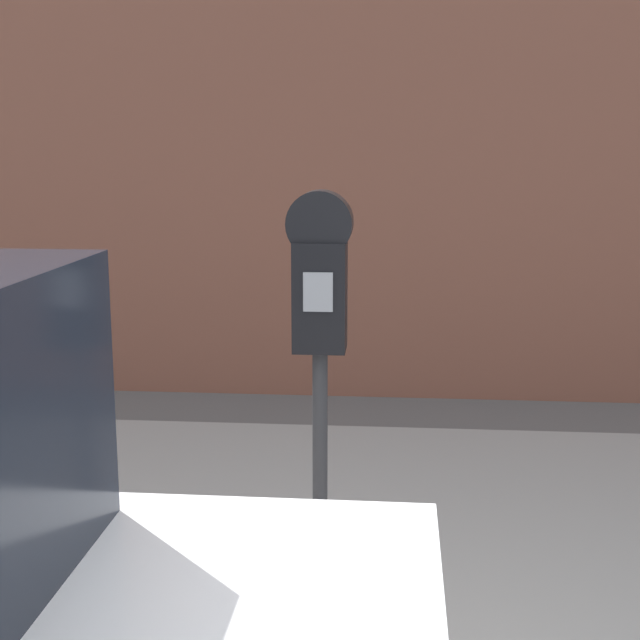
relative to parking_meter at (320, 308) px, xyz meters
The scene contains 2 objects.
sidewalk 1.65m from the parking_meter, 90.57° to the left, with size 24.00×2.80×0.13m.
parking_meter is the anchor object (origin of this frame).
Camera 1 is at (0.26, -1.79, 1.89)m, focal length 50.00 mm.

